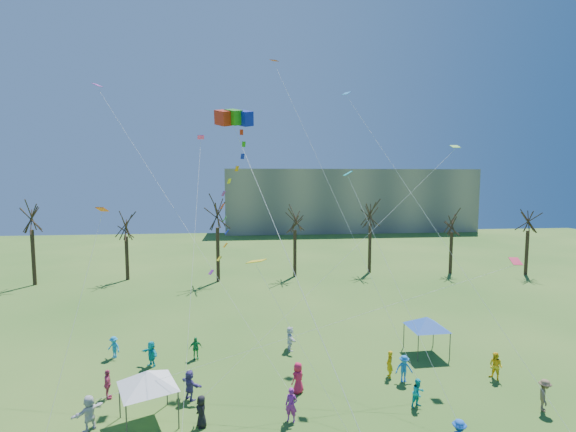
{
  "coord_description": "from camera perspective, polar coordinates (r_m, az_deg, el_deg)",
  "views": [
    {
      "loc": [
        -3.44,
        -14.96,
        12.9
      ],
      "look_at": [
        -1.32,
        5.0,
        11.0
      ],
      "focal_mm": 25.0,
      "sensor_mm": 36.0,
      "label": 1
    }
  ],
  "objects": [
    {
      "name": "festival_crowd",
      "position": [
        25.17,
        -0.35,
        -23.13
      ],
      "size": [
        27.11,
        14.89,
        1.86
      ],
      "color": "red",
      "rests_on": "ground"
    },
    {
      "name": "big_box_kite",
      "position": [
        21.68,
        -7.68,
        1.76
      ],
      "size": [
        3.79,
        6.16,
        17.83
      ],
      "color": "red",
      "rests_on": "ground"
    },
    {
      "name": "bare_tree_row",
      "position": [
        51.41,
        -0.93,
        -1.08
      ],
      "size": [
        68.28,
        9.02,
        10.61
      ],
      "color": "black",
      "rests_on": "ground"
    },
    {
      "name": "canopy_tent_blue",
      "position": [
        32.1,
        19.12,
        -14.1
      ],
      "size": [
        3.68,
        3.68,
        2.76
      ],
      "color": "#3F3F44",
      "rests_on": "ground"
    },
    {
      "name": "canopy_tent_white",
      "position": [
        23.77,
        -19.35,
        -20.99
      ],
      "size": [
        3.53,
        3.53,
        2.89
      ],
      "color": "#3F3F44",
      "rests_on": "ground"
    },
    {
      "name": "distant_building",
      "position": [
        100.39,
        8.63,
        2.27
      ],
      "size": [
        60.0,
        14.0,
        15.0
      ],
      "primitive_type": "cube",
      "color": "gray",
      "rests_on": "ground"
    },
    {
      "name": "small_kites_aloft",
      "position": [
        26.28,
        1.06,
        6.29
      ],
      "size": [
        27.69,
        18.07,
        31.27
      ],
      "color": "#FF4F0D",
      "rests_on": "ground"
    }
  ]
}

